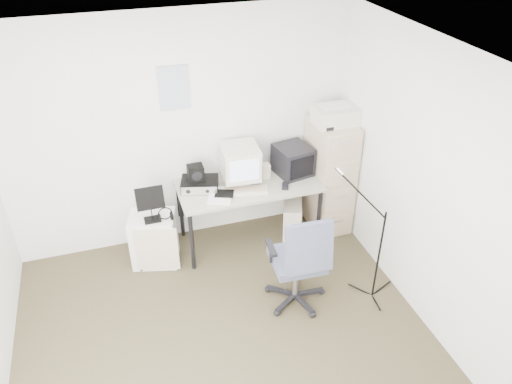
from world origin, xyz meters
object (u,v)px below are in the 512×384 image
object	(u,v)px
desk	(249,212)
side_cart	(154,239)
office_chair	(297,258)
filing_cabinet	(329,175)

from	to	relation	value
desk	side_cart	world-z (taller)	desk
office_chair	side_cart	world-z (taller)	office_chair
desk	office_chair	bearing A→B (deg)	-82.37
office_chair	desk	bearing A→B (deg)	101.07
side_cart	filing_cabinet	bearing A→B (deg)	16.87
filing_cabinet	desk	world-z (taller)	filing_cabinet
office_chair	filing_cabinet	bearing A→B (deg)	56.47
filing_cabinet	side_cart	size ratio (longest dim) A/B	2.29
office_chair	side_cart	distance (m)	1.57
desk	side_cart	xyz separation A→B (m)	(-1.05, -0.05, -0.08)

